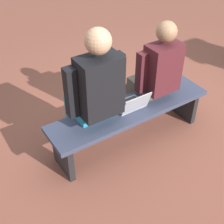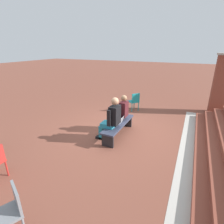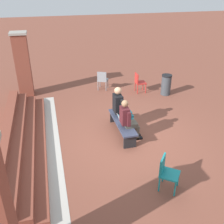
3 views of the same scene
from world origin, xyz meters
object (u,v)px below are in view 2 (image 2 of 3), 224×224
bench (118,126)px  laptop (119,122)px  plastic_chair_near_bench_left (134,101)px  plastic_chair_by_pillar (11,209)px  person_adult (111,118)px  person_student (121,112)px

bench → laptop: bearing=96.7°
plastic_chair_near_bench_left → plastic_chair_by_pillar: bearing=1.0°
bench → plastic_chair_near_bench_left: (-2.56, -0.31, 0.13)m
person_adult → laptop: size_ratio=4.46×
person_adult → plastic_chair_by_pillar: (3.34, -0.12, -0.27)m
bench → person_student: 0.51m
person_student → laptop: size_ratio=4.11×
bench → plastic_chair_by_pillar: bearing=-3.0°
plastic_chair_by_pillar → person_adult: bearing=177.9°
laptop → bench: bearing=-83.3°
bench → plastic_chair_by_pillar: (3.73, -0.19, 0.13)m
plastic_chair_by_pillar → laptop: bearing=176.8°
person_student → plastic_chair_near_bench_left: size_ratio=1.57×
plastic_chair_by_pillar → plastic_chair_near_bench_left: bearing=-179.0°
laptop → plastic_chair_by_pillar: plastic_chair_by_pillar is taller
person_adult → plastic_chair_by_pillar: 3.36m
person_student → plastic_chair_by_pillar: person_student is taller
bench → person_student: bearing=-169.6°
bench → person_adult: size_ratio=1.26×
laptop → plastic_chair_near_bench_left: size_ratio=0.38×
plastic_chair_by_pillar → bench: bearing=177.0°
person_student → person_adult: bearing=-0.5°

